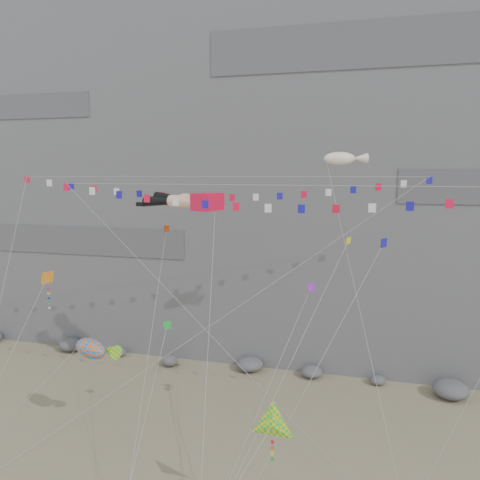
{
  "coord_description": "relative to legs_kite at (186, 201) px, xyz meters",
  "views": [
    {
      "loc": [
        10.04,
        -25.18,
        19.34
      ],
      "look_at": [
        1.1,
        9.0,
        14.09
      ],
      "focal_mm": 35.0,
      "sensor_mm": 36.0,
      "label": 1
    }
  ],
  "objects": [
    {
      "name": "fish_windsock",
      "position": [
        -5.23,
        -5.31,
        -10.02
      ],
      "size": [
        8.68,
        7.69,
        11.46
      ],
      "color": "#F6610C",
      "rests_on": "ground"
    },
    {
      "name": "talus_boulders",
      "position": [
        2.68,
        9.44,
        -16.49
      ],
      "size": [
        60.0,
        3.0,
        1.2
      ],
      "primitive_type": null,
      "color": "#5D5C61",
      "rests_on": "ground"
    },
    {
      "name": "flag_banner_upper",
      "position": [
        1.66,
        3.21,
        1.76
      ],
      "size": [
        31.95,
        18.49,
        27.16
      ],
      "color": "red",
      "rests_on": "ground"
    },
    {
      "name": "cliff",
      "position": [
        2.68,
        24.44,
        7.91
      ],
      "size": [
        80.0,
        28.0,
        50.0
      ],
      "primitive_type": "cube",
      "color": "slate",
      "rests_on": "ground"
    },
    {
      "name": "harlequin_kite",
      "position": [
        -9.64,
        -3.68,
        -5.62
      ],
      "size": [
        2.76,
        9.19,
        14.21
      ],
      "color": "red",
      "rests_on": "ground"
    },
    {
      "name": "small_kite_b",
      "position": [
        9.64,
        -3.22,
        -5.45
      ],
      "size": [
        5.06,
        10.38,
        15.93
      ],
      "color": "purple",
      "rests_on": "ground"
    },
    {
      "name": "small_kite_e",
      "position": [
        13.82,
        -6.01,
        -2.02
      ],
      "size": [
        8.34,
        7.33,
        18.39
      ],
      "color": "#18129F",
      "rests_on": "ground"
    },
    {
      "name": "small_kite_c",
      "position": [
        -0.04,
        -4.0,
        -8.49
      ],
      "size": [
        2.46,
        12.46,
        14.75
      ],
      "color": "green",
      "rests_on": "ground"
    },
    {
      "name": "small_kite_a",
      "position": [
        -2.03,
        0.8,
        -2.49
      ],
      "size": [
        3.88,
        14.79,
        20.69
      ],
      "color": "#E05212",
      "rests_on": "ground"
    },
    {
      "name": "legs_kite",
      "position": [
        0.0,
        0.0,
        0.0
      ],
      "size": [
        10.28,
        16.74,
        22.48
      ],
      "rotation": [
        0.0,
        0.0,
        -0.29
      ],
      "color": "red",
      "rests_on": "ground"
    },
    {
      "name": "small_kite_d",
      "position": [
        11.72,
        -0.76,
        -2.92
      ],
      "size": [
        7.19,
        14.7,
        21.32
      ],
      "color": "yellow",
      "rests_on": "ground"
    },
    {
      "name": "blimp_windsock",
      "position": [
        11.07,
        1.69,
        3.04
      ],
      "size": [
        6.72,
        11.64,
        23.18
      ],
      "color": "#F7E9CB",
      "rests_on": "ground"
    },
    {
      "name": "flag_banner_lower",
      "position": [
        7.97,
        -3.33,
        1.32
      ],
      "size": [
        32.16,
        5.96,
        20.96
      ],
      "color": "red",
      "rests_on": "ground"
    },
    {
      "name": "delta_kite",
      "position": [
        8.76,
        -11.15,
        -10.45
      ],
      "size": [
        5.43,
        5.27,
        9.2
      ],
      "color": "yellow",
      "rests_on": "ground"
    }
  ]
}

